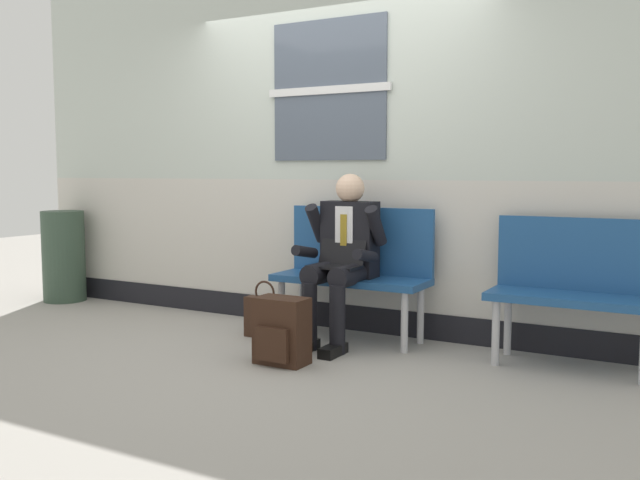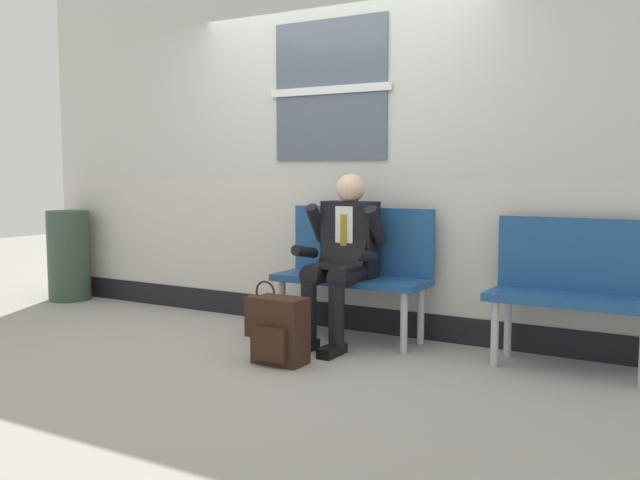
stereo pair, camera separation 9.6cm
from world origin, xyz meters
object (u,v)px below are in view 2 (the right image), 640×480
(bench_with_person, at_px, (355,265))
(bench_empty, at_px, (575,284))
(person_seated, at_px, (342,254))
(handbag, at_px, (265,316))
(trash_bin, at_px, (69,255))
(backpack, at_px, (280,331))

(bench_with_person, height_order, bench_empty, bench_with_person)
(person_seated, relative_size, handbag, 2.84)
(person_seated, bearing_deg, trash_bin, 176.76)
(bench_empty, distance_m, handbag, 2.19)
(bench_with_person, distance_m, handbag, 0.77)
(handbag, bearing_deg, trash_bin, 173.09)
(backpack, distance_m, trash_bin, 3.13)
(handbag, bearing_deg, bench_with_person, 30.07)
(backpack, xyz_separation_m, handbag, (-0.49, 0.54, -0.05))
(backpack, relative_size, handbag, 1.01)
(handbag, xyz_separation_m, trash_bin, (-2.52, 0.30, 0.27))
(bench_empty, distance_m, trash_bin, 4.65)
(trash_bin, bearing_deg, person_seated, -3.24)
(backpack, distance_m, handbag, 0.74)
(person_seated, distance_m, backpack, 0.81)
(bench_with_person, xyz_separation_m, handbag, (-0.58, -0.34, -0.39))
(bench_empty, height_order, trash_bin, bench_empty)
(bench_with_person, xyz_separation_m, bench_empty, (1.56, -0.00, -0.01))
(handbag, bearing_deg, backpack, -47.81)
(bench_with_person, distance_m, trash_bin, 3.10)
(trash_bin, bearing_deg, bench_with_person, 0.56)
(backpack, bearing_deg, bench_empty, 28.06)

